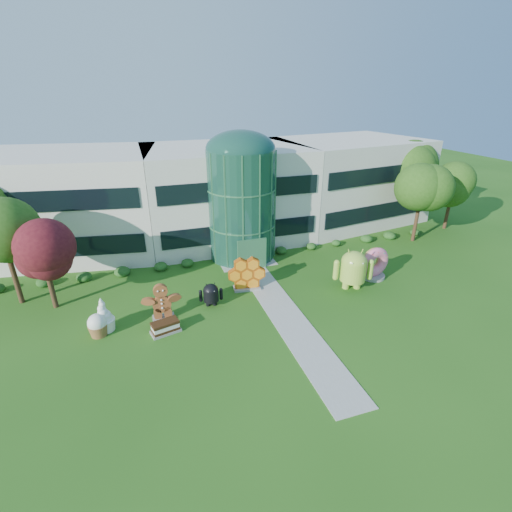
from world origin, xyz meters
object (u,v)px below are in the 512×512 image
object	(u,v)px
donut	(374,262)
gingerbread	(162,302)
android_green	(354,267)
android_black	(211,293)

from	to	relation	value
donut	gingerbread	world-z (taller)	donut
donut	android_green	bearing A→B (deg)	-164.73
donut	gingerbread	xyz separation A→B (m)	(-17.35, -0.82, -0.01)
android_black	gingerbread	distance (m)	3.60
android_green	gingerbread	distance (m)	14.68
android_green	donut	bearing A→B (deg)	39.78
gingerbread	android_black	bearing A→B (deg)	12.39
gingerbread	android_green	bearing A→B (deg)	0.69
android_green	gingerbread	xyz separation A→B (m)	(-14.67, 0.29, -0.49)
android_green	android_black	bearing A→B (deg)	-167.61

